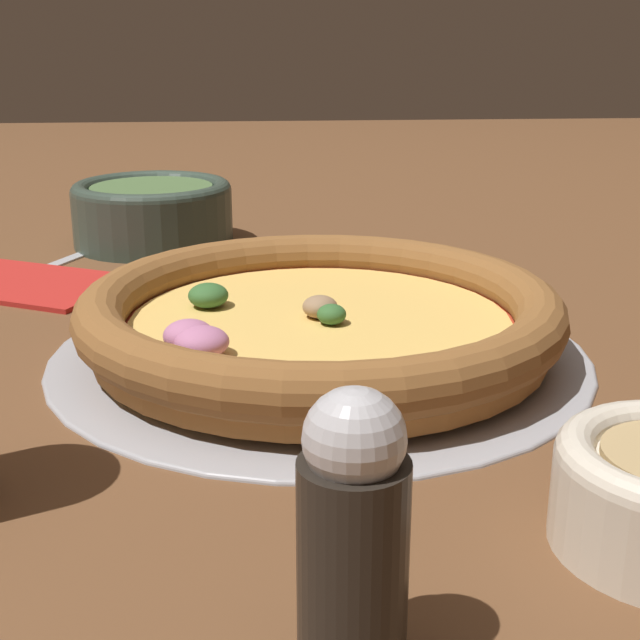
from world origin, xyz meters
name	(u,v)px	position (x,y,z in m)	size (l,w,h in m)	color
ground_plane	(320,355)	(0.00, 0.00, 0.00)	(3.00, 3.00, 0.00)	brown
pizza_tray	(320,350)	(0.00, 0.00, 0.00)	(0.35, 0.35, 0.01)	#9E9EA3
pizza	(319,316)	(0.00, 0.00, 0.03)	(0.31, 0.31, 0.04)	#A86B33
bowl_far	(153,210)	(0.14, -0.32, 0.03)	(0.16, 0.16, 0.06)	#334238
napkin	(22,281)	(0.24, -0.18, 0.00)	(0.20, 0.17, 0.01)	#B2231E
fork	(15,279)	(0.24, -0.20, 0.00)	(0.10, 0.18, 0.00)	#B7B7BC
pepper_shaker	(353,533)	(0.01, 0.30, 0.05)	(0.04, 0.04, 0.10)	black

